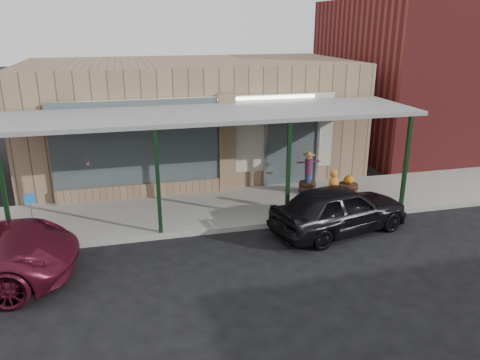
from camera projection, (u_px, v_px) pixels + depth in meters
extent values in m
plane|color=black|center=(245.00, 267.00, 11.15)|extent=(120.00, 120.00, 0.00)
cube|color=gray|center=(216.00, 209.00, 14.43)|extent=(40.00, 3.20, 0.15)
cube|color=#8E7557|center=(191.00, 117.00, 18.01)|extent=(12.00, 6.00, 4.20)
cube|color=#4D595E|center=(137.00, 145.00, 14.67)|extent=(5.20, 0.06, 2.80)
cube|color=#4D595E|center=(291.00, 146.00, 16.12)|extent=(1.80, 0.06, 2.80)
cube|color=#8E7557|center=(227.00, 145.00, 15.45)|extent=(0.55, 0.30, 3.40)
cube|color=#8E7557|center=(140.00, 191.00, 15.21)|extent=(5.20, 0.30, 0.50)
cube|color=#B9B7A4|center=(205.00, 137.00, 15.26)|extent=(9.00, 0.02, 2.60)
cube|color=white|center=(205.00, 100.00, 14.85)|extent=(7.50, 0.03, 0.10)
cube|color=slate|center=(214.00, 113.00, 13.48)|extent=(12.00, 3.00, 0.12)
cube|color=black|center=(4.00, 195.00, 11.36)|extent=(0.10, 0.10, 2.95)
cube|color=black|center=(158.00, 183.00, 12.21)|extent=(0.10, 0.10, 2.95)
cube|color=black|center=(288.00, 173.00, 13.04)|extent=(0.10, 0.10, 2.95)
cube|color=black|center=(406.00, 164.00, 13.90)|extent=(0.10, 0.10, 2.95)
cube|color=maroon|center=(467.00, 75.00, 21.56)|extent=(12.00, 8.00, 6.50)
cylinder|color=#47281C|center=(307.00, 187.00, 15.59)|extent=(0.56, 0.56, 0.37)
cylinder|color=navy|center=(308.00, 178.00, 15.48)|extent=(0.20, 0.20, 0.27)
cylinder|color=maroon|center=(308.00, 167.00, 15.36)|extent=(0.22, 0.22, 0.50)
sphere|color=tan|center=(309.00, 157.00, 15.25)|extent=(0.20, 0.20, 0.20)
cone|color=tan|center=(309.00, 153.00, 15.21)|extent=(0.33, 0.33, 0.13)
cylinder|color=#47281C|center=(348.00, 190.00, 15.29)|extent=(0.75, 0.75, 0.41)
ellipsoid|color=orange|center=(349.00, 180.00, 15.18)|extent=(0.33, 0.33, 0.27)
cylinder|color=#4C471E|center=(349.00, 175.00, 15.13)|extent=(0.04, 0.04, 0.06)
cylinder|color=gray|center=(33.00, 223.00, 11.98)|extent=(0.04, 0.04, 1.04)
cube|color=blue|center=(30.00, 199.00, 11.77)|extent=(0.27, 0.09, 0.27)
imported|color=black|center=(339.00, 209.00, 12.86)|extent=(4.24, 2.48, 1.35)
ellipsoid|color=orange|center=(334.00, 183.00, 13.46)|extent=(0.30, 0.25, 0.38)
sphere|color=orange|center=(334.00, 174.00, 13.41)|extent=(0.22, 0.22, 0.22)
cylinder|color=#1A7620|center=(334.00, 178.00, 13.41)|extent=(0.15, 0.15, 0.02)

